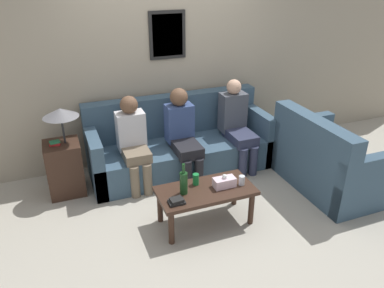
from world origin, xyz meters
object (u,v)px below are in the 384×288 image
(person_right, at_px, (237,122))
(coffee_table, at_px, (206,194))
(couch_side, at_px, (327,163))
(drinking_glass, at_px, (242,180))
(couch_main, at_px, (180,146))
(wine_bottle, at_px, (184,182))
(person_middle, at_px, (183,132))
(person_left, at_px, (133,139))

(person_right, bearing_deg, coffee_table, -130.09)
(couch_side, height_order, drinking_glass, couch_side)
(couch_main, bearing_deg, wine_bottle, -107.56)
(coffee_table, distance_m, person_middle, 1.06)
(couch_side, distance_m, person_middle, 1.81)
(person_middle, bearing_deg, wine_bottle, -109.49)
(person_left, xyz_separation_m, person_right, (1.41, 0.02, 0.00))
(couch_main, height_order, person_right, person_right)
(coffee_table, xyz_separation_m, person_left, (-0.50, 1.05, 0.26))
(drinking_glass, height_order, person_left, person_left)
(couch_side, bearing_deg, person_left, 66.92)
(couch_side, height_order, wine_bottle, couch_side)
(person_left, bearing_deg, coffee_table, -64.41)
(couch_main, bearing_deg, person_middle, -98.63)
(coffee_table, relative_size, wine_bottle, 2.99)
(couch_main, relative_size, person_middle, 2.07)
(couch_side, height_order, person_left, person_left)
(wine_bottle, relative_size, drinking_glass, 3.29)
(couch_main, distance_m, person_right, 0.82)
(coffee_table, bearing_deg, couch_side, 4.36)
(couch_main, distance_m, coffee_table, 1.26)
(person_left, bearing_deg, wine_bottle, -75.66)
(wine_bottle, bearing_deg, person_right, 42.94)
(coffee_table, xyz_separation_m, person_right, (0.90, 1.07, 0.26))
(drinking_glass, bearing_deg, coffee_table, 172.19)
(couch_main, distance_m, person_left, 0.75)
(drinking_glass, relative_size, person_left, 0.09)
(wine_bottle, bearing_deg, coffee_table, -2.76)
(couch_side, relative_size, person_middle, 1.17)
(coffee_table, height_order, wine_bottle, wine_bottle)
(person_right, bearing_deg, couch_side, -51.11)
(couch_side, distance_m, person_right, 1.25)
(wine_bottle, relative_size, person_right, 0.29)
(wine_bottle, relative_size, person_left, 0.30)
(wine_bottle, height_order, person_left, person_left)
(couch_main, height_order, drinking_glass, couch_main)
(couch_main, height_order, wine_bottle, couch_main)
(drinking_glass, xyz_separation_m, person_middle, (-0.27, 1.08, 0.15))
(couch_main, height_order, person_left, person_left)
(couch_main, height_order, coffee_table, couch_main)
(couch_main, distance_m, wine_bottle, 1.32)
(wine_bottle, bearing_deg, person_middle, 70.51)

